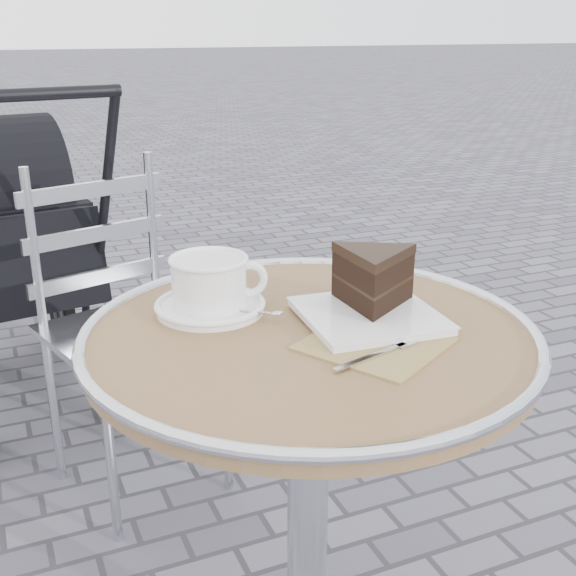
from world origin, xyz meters
name	(u,v)px	position (x,y,z in m)	size (l,w,h in m)	color
cafe_table	(309,422)	(0.00, 0.00, 0.57)	(0.72, 0.72, 0.74)	silver
cappuccino_set	(211,287)	(-0.12, 0.14, 0.77)	(0.19, 0.19, 0.09)	white
cake_plate_set	(373,286)	(0.12, 0.01, 0.78)	(0.27, 0.32, 0.11)	#9A7E54
bistro_chair	(113,291)	(-0.16, 0.84, 0.54)	(0.48, 0.48, 0.87)	silver
baby_stroller	(6,259)	(-0.40, 1.46, 0.47)	(0.59, 1.06, 1.05)	black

